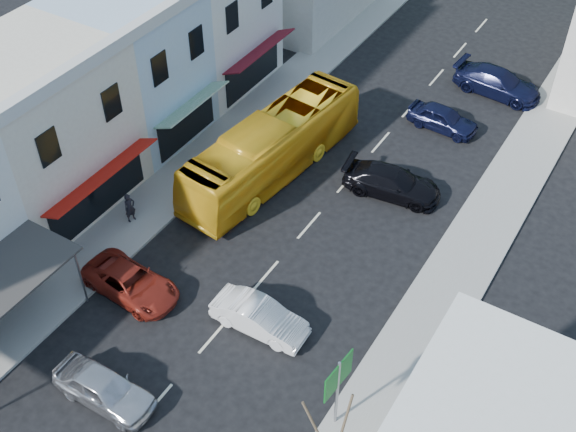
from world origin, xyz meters
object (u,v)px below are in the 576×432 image
(car_red, at_px, (131,282))
(traffic_signal, at_px, (572,36))
(pedestrian_left, at_px, (130,207))
(car_silver, at_px, (104,388))
(direction_sign, at_px, (337,394))
(bus, at_px, (272,149))
(car_white, at_px, (259,317))

(car_red, distance_m, traffic_signal, 30.77)
(pedestrian_left, height_order, traffic_signal, traffic_signal)
(car_silver, bearing_deg, direction_sign, -66.17)
(bus, height_order, pedestrian_left, bus)
(car_silver, distance_m, pedestrian_left, 10.20)
(traffic_signal, bearing_deg, car_red, 86.35)
(bus, distance_m, car_red, 10.59)
(bus, relative_size, direction_sign, 3.02)
(car_red, bearing_deg, bus, -0.05)
(car_white, distance_m, car_red, 6.12)
(car_white, relative_size, direction_sign, 1.14)
(car_red, bearing_deg, car_white, -73.37)
(direction_sign, bearing_deg, bus, 136.48)
(car_red, relative_size, direction_sign, 1.20)
(car_silver, bearing_deg, bus, 6.47)
(bus, bearing_deg, car_silver, -76.15)
(traffic_signal, bearing_deg, pedestrian_left, 78.07)
(direction_sign, bearing_deg, car_silver, -150.07)
(bus, relative_size, pedestrian_left, 6.82)
(car_silver, distance_m, car_red, 5.54)
(bus, height_order, car_red, bus)
(car_white, distance_m, traffic_signal, 27.85)
(pedestrian_left, bearing_deg, direction_sign, -94.32)
(car_silver, xyz_separation_m, car_red, (-2.78, 4.80, 0.00))
(car_red, bearing_deg, car_silver, -145.80)
(car_red, height_order, pedestrian_left, pedestrian_left)
(pedestrian_left, xyz_separation_m, traffic_signal, (14.21, 25.06, 1.64))
(car_silver, xyz_separation_m, pedestrian_left, (-5.85, 8.36, 0.30))
(traffic_signal, bearing_deg, car_silver, 93.57)
(bus, relative_size, car_white, 2.64)
(car_white, height_order, pedestrian_left, pedestrian_left)
(direction_sign, bearing_deg, pedestrian_left, 167.02)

